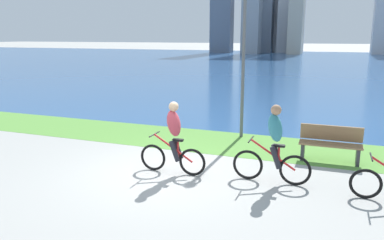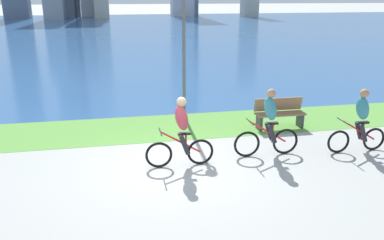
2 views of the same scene
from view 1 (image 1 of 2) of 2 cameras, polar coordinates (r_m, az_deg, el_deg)
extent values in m
plane|color=#9E9E99|center=(8.83, -4.35, -7.97)|extent=(300.00, 300.00, 0.00)
cube|color=#59933D|center=(11.42, 1.82, -3.10)|extent=(120.00, 2.47, 0.01)
cube|color=#2D568C|center=(45.41, 16.16, 8.24)|extent=(300.00, 67.02, 0.00)
torus|color=black|center=(8.92, -5.91, -5.64)|extent=(0.63, 0.06, 0.63)
torus|color=black|center=(8.55, 0.04, -6.39)|extent=(0.63, 0.06, 0.63)
cylinder|color=red|center=(8.62, -2.87, -4.26)|extent=(0.95, 0.04, 0.60)
cylinder|color=red|center=(8.59, -2.11, -4.66)|extent=(0.04, 0.04, 0.47)
cube|color=black|center=(8.52, -2.13, -3.04)|extent=(0.24, 0.10, 0.05)
cylinder|color=black|center=(8.73, -5.70, -2.15)|extent=(0.03, 0.52, 0.03)
ellipsoid|color=#BF3F4C|center=(8.46, -2.76, -0.50)|extent=(0.40, 0.36, 0.65)
sphere|color=#D8AD84|center=(8.38, -2.79, 2.03)|extent=(0.22, 0.22, 0.22)
cylinder|color=#26262D|center=(8.52, -2.68, -4.73)|extent=(0.27, 0.11, 0.49)
cylinder|color=#26262D|center=(8.69, -2.16, -4.36)|extent=(0.27, 0.11, 0.49)
torus|color=black|center=(8.42, 8.42, -6.70)|extent=(0.67, 0.06, 0.67)
torus|color=black|center=(8.29, 15.30, -7.34)|extent=(0.67, 0.06, 0.67)
cylinder|color=red|center=(8.25, 12.09, -5.14)|extent=(0.98, 0.04, 0.62)
cylinder|color=red|center=(8.25, 12.95, -5.54)|extent=(0.04, 0.04, 0.48)
cube|color=black|center=(8.17, 13.04, -3.80)|extent=(0.24, 0.10, 0.05)
cylinder|color=black|center=(8.24, 8.89, -2.90)|extent=(0.03, 0.52, 0.03)
ellipsoid|color=teal|center=(8.08, 12.46, -1.15)|extent=(0.40, 0.36, 0.65)
sphere|color=#A57A59|center=(8.00, 12.59, 1.49)|extent=(0.22, 0.22, 0.22)
cylinder|color=#26262D|center=(8.15, 12.51, -5.58)|extent=(0.27, 0.11, 0.49)
cylinder|color=#26262D|center=(8.34, 12.70, -5.17)|extent=(0.27, 0.11, 0.49)
torus|color=black|center=(8.12, 24.73, -8.74)|extent=(0.60, 0.06, 0.60)
cylinder|color=black|center=(7.95, 25.46, -5.04)|extent=(0.03, 0.52, 0.03)
cube|color=olive|center=(10.03, 20.16, -3.48)|extent=(1.50, 0.45, 0.04)
cube|color=olive|center=(10.16, 20.28, -1.84)|extent=(1.50, 0.11, 0.40)
cube|color=#38383D|center=(10.12, 23.75, -4.98)|extent=(0.08, 0.37, 0.45)
cube|color=#38383D|center=(10.11, 16.38, -4.42)|extent=(0.08, 0.37, 0.45)
cylinder|color=#595960|center=(11.61, 7.72, 7.46)|extent=(0.10, 0.10, 4.15)
cube|color=#8C939E|center=(67.66, 8.97, 14.05)|extent=(2.98, 3.33, 9.87)
cube|color=#ADA899|center=(68.10, 15.44, 13.83)|extent=(2.33, 3.94, 10.06)
camera|label=2|loc=(4.76, -81.08, 11.44)|focal=36.59mm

